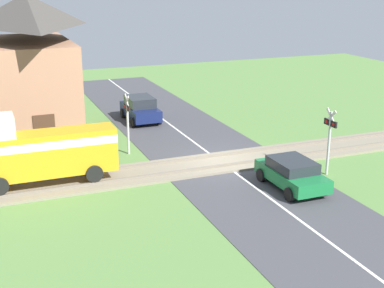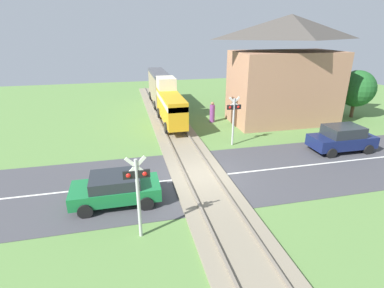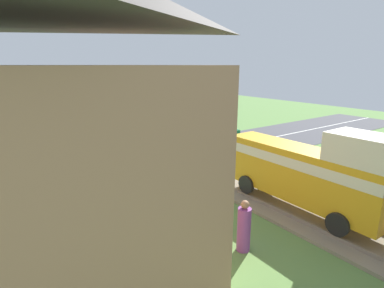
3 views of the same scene
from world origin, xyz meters
name	(u,v)px [view 3 (image 3 of 3)]	position (x,y,z in m)	size (l,w,h in m)	color
ground_plane	(177,158)	(0.00, 0.00, 0.00)	(60.00, 60.00, 0.00)	#5B8442
road_surface	(177,157)	(0.00, 0.00, 0.01)	(48.00, 6.40, 0.02)	#424247
track_bed	(176,157)	(0.00, 0.00, 0.07)	(2.80, 48.00, 0.24)	gray
car_near_crossing	(213,133)	(-4.04, -1.44, 0.71)	(3.69, 1.87, 1.31)	#197038
crossing_signal_west_approach	(184,112)	(-3.19, -3.89, 2.01)	(0.90, 0.18, 3.15)	#B7B7B7
crossing_signal_east_approach	(162,148)	(3.19, 3.89, 2.01)	(0.90, 0.18, 3.15)	#B7B7B7
station_building	(17,145)	(8.77, 7.88, 3.88)	(8.57, 4.63, 7.95)	#AD7A5B
pedestrian_by_station	(244,228)	(3.38, 9.02, 0.74)	(0.40, 0.40, 1.63)	#7F3D84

